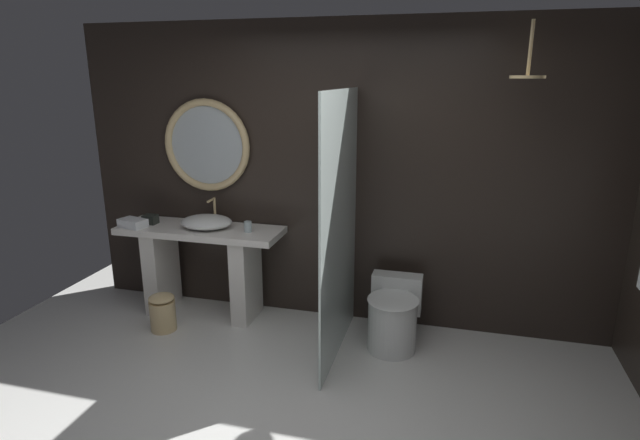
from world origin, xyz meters
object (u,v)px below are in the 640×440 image
tissue_box (150,219)px  round_wall_mirror (207,146)px  vessel_sink (207,222)px  tumbler_cup (248,227)px  waste_bin (163,312)px  rain_shower_head (528,72)px  folded_hand_towel (133,223)px  toilet (393,316)px

tissue_box → round_wall_mirror: size_ratio=0.14×
vessel_sink → tumbler_cup: bearing=-2.4°
vessel_sink → waste_bin: 0.87m
round_wall_mirror → waste_bin: 1.52m
rain_shower_head → folded_hand_towel: bearing=179.8°
rain_shower_head → tumbler_cup: bearing=176.3°
tumbler_cup → folded_hand_towel: 1.06m
toilet → waste_bin: (-1.97, -0.24, -0.09)m
tumbler_cup → waste_bin: size_ratio=0.28×
vessel_sink → tumbler_cup: (0.40, -0.02, -0.01)m
tissue_box → folded_hand_towel: size_ratio=0.50×
vessel_sink → tumbler_cup: 0.40m
folded_hand_towel → rain_shower_head: bearing=-0.2°
waste_bin → folded_hand_towel: size_ratio=1.37×
folded_hand_towel → vessel_sink: bearing=12.5°
round_wall_mirror → folded_hand_towel: (-0.59, -0.37, -0.67)m
round_wall_mirror → waste_bin: size_ratio=2.51×
toilet → waste_bin: size_ratio=1.72×
waste_bin → round_wall_mirror: bearing=73.1°
rain_shower_head → folded_hand_towel: rain_shower_head is taller
toilet → waste_bin: bearing=-173.1°
vessel_sink → tissue_box: vessel_sink is taller
round_wall_mirror → waste_bin: round_wall_mirror is taller
tissue_box → rain_shower_head: rain_shower_head is taller
vessel_sink → tissue_box: 0.56m
vessel_sink → folded_hand_towel: 0.67m
tumbler_cup → tissue_box: 0.96m
tumbler_cup → waste_bin: tumbler_cup is taller
toilet → folded_hand_towel: 2.44m
vessel_sink → waste_bin: (-0.26, -0.41, -0.72)m
round_wall_mirror → tissue_box: bearing=-155.0°
tumbler_cup → round_wall_mirror: size_ratio=0.11×
vessel_sink → folded_hand_towel: size_ratio=1.91×
rain_shower_head → waste_bin: (-2.79, -0.25, -2.00)m
round_wall_mirror → rain_shower_head: size_ratio=2.22×
folded_hand_towel → waste_bin: bearing=-33.7°
round_wall_mirror → toilet: 2.22m
rain_shower_head → folded_hand_towel: size_ratio=1.55×
vessel_sink → tumbler_cup: size_ratio=4.95×
tumbler_cup → waste_bin: bearing=-149.4°
tissue_box → round_wall_mirror: bearing=25.0°
waste_bin → tumbler_cup: bearing=30.6°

